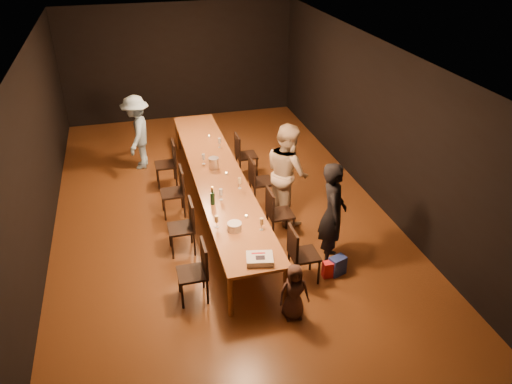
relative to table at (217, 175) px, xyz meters
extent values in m
plane|color=#4B2C12|center=(0.00, 0.00, -0.70)|extent=(10.00, 10.00, 0.00)
cube|color=black|center=(0.00, 5.00, 0.80)|extent=(6.00, 0.04, 3.00)
cube|color=black|center=(0.00, -5.00, 0.80)|extent=(6.00, 0.04, 3.00)
cube|color=black|center=(-3.00, 0.00, 0.80)|extent=(0.04, 10.00, 3.00)
cube|color=black|center=(3.00, 0.00, 0.80)|extent=(0.04, 10.00, 3.00)
cube|color=silver|center=(0.00, 0.00, 2.30)|extent=(6.00, 10.00, 0.04)
cube|color=brown|center=(0.00, 0.00, 0.02)|extent=(0.90, 6.00, 0.05)
cylinder|color=brown|center=(-0.40, -2.90, -0.35)|extent=(0.08, 0.08, 0.70)
cylinder|color=brown|center=(0.40, -2.90, -0.35)|extent=(0.08, 0.08, 0.70)
cylinder|color=brown|center=(-0.40, 2.90, -0.35)|extent=(0.08, 0.08, 0.70)
cylinder|color=brown|center=(0.40, 2.90, -0.35)|extent=(0.08, 0.08, 0.70)
imported|color=black|center=(1.43, -2.04, 0.17)|extent=(0.60, 0.73, 1.74)
imported|color=beige|center=(1.15, -0.61, 0.21)|extent=(0.83, 0.99, 1.83)
imported|color=#8EBADB|center=(-1.32, 2.18, 0.11)|extent=(0.83, 1.16, 1.62)
imported|color=#442C26|center=(0.44, -3.14, -0.27)|extent=(0.44, 0.31, 0.87)
cube|color=red|center=(1.27, -2.46, -0.57)|extent=(0.23, 0.13, 0.27)
cube|color=#253CA3|center=(1.40, -2.43, -0.55)|extent=(0.29, 0.24, 0.31)
cube|color=white|center=(0.06, -2.75, 0.09)|extent=(0.42, 0.36, 0.08)
cube|color=black|center=(0.06, -2.78, 0.13)|extent=(0.14, 0.12, 0.00)
cube|color=red|center=(0.06, -2.68, 0.13)|extent=(0.19, 0.07, 0.00)
cylinder|color=white|center=(-0.11, -1.91, 0.11)|extent=(0.29, 0.29, 0.12)
cylinder|color=#B8B8BD|center=(-0.02, 0.21, 0.15)|extent=(0.25, 0.25, 0.21)
cylinder|color=#B2B7B2|center=(0.15, -1.60, 0.06)|extent=(0.05, 0.05, 0.03)
cylinder|color=#B2B7B2|center=(0.15, -0.09, 0.06)|extent=(0.05, 0.05, 0.03)
cylinder|color=#B2B7B2|center=(0.15, 1.68, 0.06)|extent=(0.05, 0.05, 0.03)
camera|label=1|loc=(-1.42, -8.06, 4.29)|focal=35.00mm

